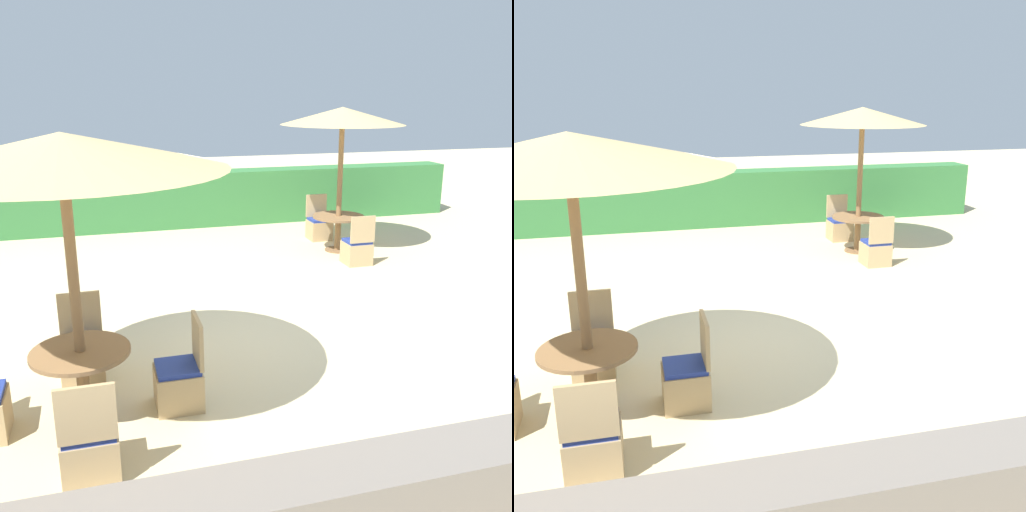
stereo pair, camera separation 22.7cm
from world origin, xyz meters
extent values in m
plane|color=beige|center=(0.00, 0.00, 0.00)|extent=(40.00, 40.00, 0.00)
cube|color=#387A3D|center=(0.00, 6.43, 0.63)|extent=(13.00, 0.70, 1.25)
cube|color=slate|center=(0.00, -3.39, 0.24)|extent=(10.00, 0.56, 0.48)
cylinder|color=olive|center=(-2.29, -1.42, 1.33)|extent=(0.10, 0.10, 2.66)
cone|color=tan|center=(-2.29, -1.42, 2.58)|extent=(2.90, 2.90, 0.32)
cylinder|color=olive|center=(-2.29, -1.42, 0.01)|extent=(0.48, 0.48, 0.03)
cylinder|color=olive|center=(-2.29, -1.42, 0.34)|extent=(0.12, 0.12, 0.69)
cylinder|color=olive|center=(-2.29, -1.42, 0.71)|extent=(0.93, 0.93, 0.04)
cube|color=tan|center=(-2.31, -0.55, 0.20)|extent=(0.46, 0.46, 0.40)
cube|color=#233893|center=(-2.31, -0.55, 0.43)|extent=(0.42, 0.42, 0.05)
cube|color=tan|center=(-2.31, -0.34, 0.69)|extent=(0.46, 0.04, 0.48)
cube|color=tan|center=(-1.38, -1.42, 0.20)|extent=(0.46, 0.46, 0.40)
cube|color=#233893|center=(-1.38, -1.42, 0.43)|extent=(0.42, 0.42, 0.05)
cube|color=tan|center=(-1.17, -1.42, 0.69)|extent=(0.04, 0.46, 0.48)
cube|color=tan|center=(-2.23, -2.30, 0.20)|extent=(0.46, 0.46, 0.40)
cube|color=#233893|center=(-2.23, -2.30, 0.43)|extent=(0.42, 0.42, 0.05)
cube|color=tan|center=(-2.23, -2.51, 0.69)|extent=(0.46, 0.04, 0.48)
cylinder|color=olive|center=(2.49, 3.48, 1.34)|extent=(0.10, 0.10, 2.69)
cone|color=tan|center=(2.49, 3.48, 2.61)|extent=(2.33, 2.33, 0.32)
cylinder|color=olive|center=(2.49, 3.48, 0.01)|extent=(0.48, 0.48, 0.03)
cylinder|color=olive|center=(2.49, 3.48, 0.33)|extent=(0.12, 0.12, 0.67)
cylinder|color=olive|center=(2.49, 3.48, 0.69)|extent=(1.01, 1.01, 0.04)
cube|color=tan|center=(2.48, 4.42, 0.20)|extent=(0.46, 0.46, 0.40)
cube|color=#233893|center=(2.48, 4.42, 0.43)|extent=(0.42, 0.42, 0.05)
cube|color=tan|center=(2.48, 4.63, 0.69)|extent=(0.46, 0.04, 0.48)
cube|color=tan|center=(2.47, 2.58, 0.20)|extent=(0.46, 0.46, 0.40)
cube|color=#233893|center=(2.47, 2.58, 0.43)|extent=(0.42, 0.42, 0.05)
cube|color=tan|center=(2.47, 2.37, 0.69)|extent=(0.46, 0.04, 0.48)
camera|label=1|loc=(-2.02, -6.57, 3.09)|focal=40.00mm
camera|label=2|loc=(-1.80, -6.63, 3.09)|focal=40.00mm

